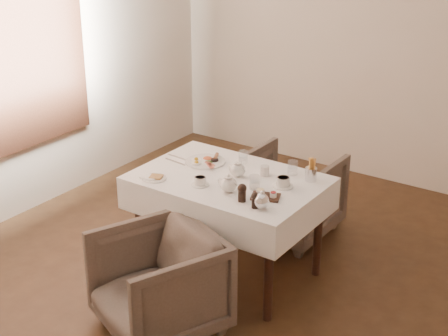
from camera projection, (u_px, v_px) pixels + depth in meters
table at (229, 193)px, 4.78m from camera, size 1.28×0.88×0.75m
armchair_near at (158, 283)px, 4.28m from camera, size 0.93×0.94×0.66m
armchair_far at (288, 194)px, 5.47m from camera, size 0.73×0.75×0.67m
breakfast_plate at (206, 161)px, 4.99m from camera, size 0.29×0.29×0.04m
side_plate at (153, 178)px, 4.71m from camera, size 0.17×0.17×0.02m
teapot_centre at (237, 169)px, 4.73m from camera, size 0.15×0.12×0.12m
teapot_front at (228, 183)px, 4.49m from camera, size 0.16×0.13×0.13m
creamer at (265, 171)px, 4.75m from camera, size 0.08×0.08×0.07m
teacup_near at (200, 182)px, 4.61m from camera, size 0.12×0.12×0.06m
teacup_far at (283, 182)px, 4.58m from camera, size 0.14×0.14×0.07m
glass_left at (243, 157)px, 4.96m from camera, size 0.08×0.08×0.09m
glass_mid at (255, 182)px, 4.55m from camera, size 0.07×0.07×0.10m
glass_right at (293, 168)px, 4.77m from camera, size 0.08×0.08×0.10m
condiment_board at (265, 196)px, 4.43m from camera, size 0.21×0.18×0.05m
pepper_mill_left at (242, 193)px, 4.36m from camera, size 0.07×0.07×0.12m
pepper_mill_right at (255, 200)px, 4.28m from camera, size 0.07×0.07×0.11m
silver_pot at (262, 200)px, 4.26m from camera, size 0.13×0.12×0.12m
fries_cup at (311, 171)px, 4.66m from camera, size 0.08×0.08×0.17m
cutlery_fork at (178, 157)px, 5.07m from camera, size 0.20×0.03×0.00m
cutlery_knife at (175, 162)px, 4.99m from camera, size 0.20×0.04×0.00m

